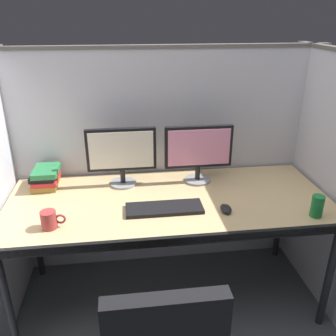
# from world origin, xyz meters

# --- Properties ---
(ground_plane) EXTENTS (8.00, 8.00, 0.00)m
(ground_plane) POSITION_xyz_m (0.00, 0.00, 0.00)
(ground_plane) COLOR #4C5156
(cubicle_partition_rear) EXTENTS (2.21, 0.06, 1.57)m
(cubicle_partition_rear) POSITION_xyz_m (0.00, 0.74, 0.79)
(cubicle_partition_rear) COLOR silver
(cubicle_partition_rear) RESTS_ON ground
(desk) EXTENTS (1.90, 0.80, 0.74)m
(desk) POSITION_xyz_m (0.00, 0.29, 0.69)
(desk) COLOR tan
(desk) RESTS_ON ground
(monitor_left) EXTENTS (0.43, 0.17, 0.37)m
(monitor_left) POSITION_xyz_m (-0.27, 0.53, 0.96)
(monitor_left) COLOR gray
(monitor_left) RESTS_ON desk
(monitor_right) EXTENTS (0.43, 0.17, 0.37)m
(monitor_right) POSITION_xyz_m (0.22, 0.52, 0.96)
(monitor_right) COLOR gray
(monitor_right) RESTS_ON desk
(keyboard_main) EXTENTS (0.43, 0.15, 0.02)m
(keyboard_main) POSITION_xyz_m (-0.04, 0.18, 0.75)
(keyboard_main) COLOR black
(keyboard_main) RESTS_ON desk
(computer_mouse) EXTENTS (0.06, 0.10, 0.04)m
(computer_mouse) POSITION_xyz_m (0.29, 0.12, 0.76)
(computer_mouse) COLOR black
(computer_mouse) RESTS_ON desk
(coffee_mug) EXTENTS (0.13, 0.08, 0.09)m
(coffee_mug) POSITION_xyz_m (-0.64, 0.08, 0.79)
(coffee_mug) COLOR #993333
(coffee_mug) RESTS_ON desk
(book_stack) EXTENTS (0.17, 0.22, 0.12)m
(book_stack) POSITION_xyz_m (-0.75, 0.57, 0.80)
(book_stack) COLOR olive
(book_stack) RESTS_ON desk
(soda_can) EXTENTS (0.07, 0.07, 0.12)m
(soda_can) POSITION_xyz_m (0.76, 0.01, 0.80)
(soda_can) COLOR #197233
(soda_can) RESTS_ON desk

